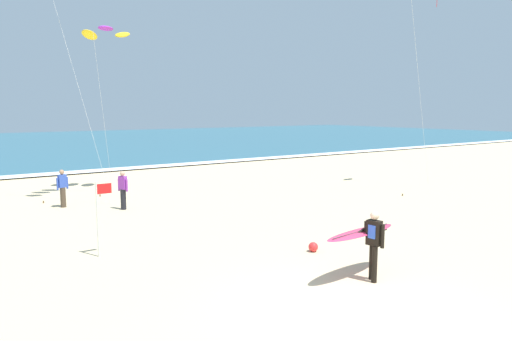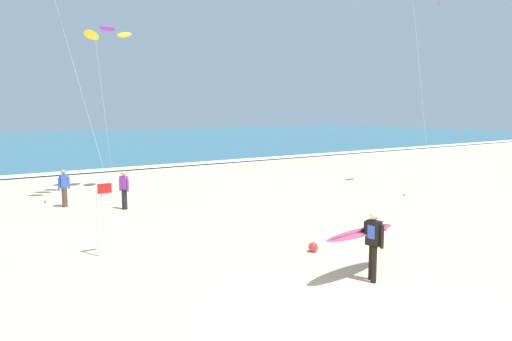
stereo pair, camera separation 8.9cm
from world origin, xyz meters
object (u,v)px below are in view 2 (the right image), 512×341
object	(u,v)px
bystander_blue_top	(64,188)
lifeguard_flag	(99,212)
kite_arc_violet_low	(108,33)
bystander_purple_top	(124,190)
beach_ball	(313,247)
surfer_lead	(367,237)

from	to	relation	value
bystander_blue_top	lifeguard_flag	bearing A→B (deg)	-95.19
kite_arc_violet_low	lifeguard_flag	xyz separation A→B (m)	(-3.67, -10.49, -6.50)
bystander_purple_top	lifeguard_flag	world-z (taller)	lifeguard_flag
bystander_blue_top	lifeguard_flag	size ratio (longest dim) A/B	0.76
bystander_blue_top	bystander_purple_top	bearing A→B (deg)	-44.43
bystander_purple_top	lifeguard_flag	xyz separation A→B (m)	(-2.61, -5.69, 0.45)
bystander_blue_top	bystander_purple_top	xyz separation A→B (m)	(1.92, -1.88, 0.00)
kite_arc_violet_low	beach_ball	size ratio (longest dim) A/B	28.87
lifeguard_flag	beach_ball	xyz separation A→B (m)	(5.15, -3.07, -1.13)
bystander_purple_top	surfer_lead	bearing A→B (deg)	-79.13
lifeguard_flag	beach_ball	size ratio (longest dim) A/B	7.50
bystander_blue_top	beach_ball	xyz separation A→B (m)	(4.46, -10.64, -0.67)
kite_arc_violet_low	lifeguard_flag	size ratio (longest dim) A/B	3.85
bystander_blue_top	lifeguard_flag	xyz separation A→B (m)	(-0.69, -7.57, 0.45)
beach_ball	surfer_lead	bearing A→B (deg)	-99.71
bystander_blue_top	surfer_lead	bearing A→B (deg)	-72.67
bystander_purple_top	beach_ball	size ratio (longest dim) A/B	5.68
kite_arc_violet_low	bystander_blue_top	size ratio (longest dim) A/B	5.08
bystander_purple_top	kite_arc_violet_low	bearing A→B (deg)	77.48
kite_arc_violet_low	beach_ball	world-z (taller)	kite_arc_violet_low
surfer_lead	kite_arc_violet_low	size ratio (longest dim) A/B	0.32
surfer_lead	lifeguard_flag	size ratio (longest dim) A/B	1.23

